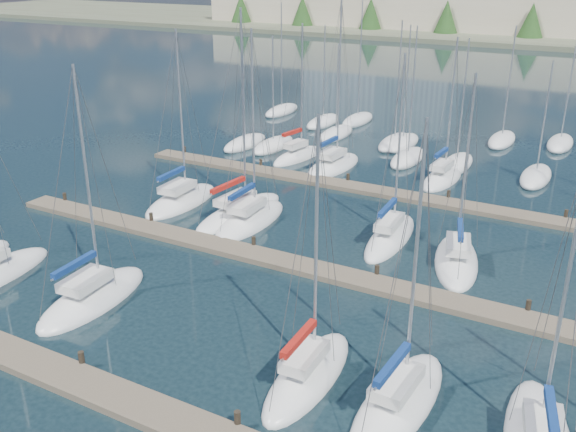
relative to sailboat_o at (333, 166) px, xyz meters
The scene contains 17 objects.
ground 26.75m from the sailboat_o, 75.31° to the left, with size 400.00×400.00×0.00m, color #182930.
dock_near 32.82m from the sailboat_o, 78.08° to the right, with size 44.00×1.93×1.10m.
dock_mid 19.34m from the sailboat_o, 69.47° to the right, with size 44.00×1.93×1.10m.
dock_far 7.93m from the sailboat_o, 31.23° to the right, with size 44.00×1.93×1.10m.
sailboat_o is the anchor object (origin of this frame).
sailboat_c 26.67m from the sailboat_o, 92.49° to the right, with size 3.40×7.77×12.75m.
sailboat_p 9.12m from the sailboat_o, ahead, with size 2.52×6.87×11.82m.
sailboat_i 12.96m from the sailboat_o, 94.72° to the right, with size 3.23×9.04×14.41m.
sailboat_d 29.54m from the sailboat_o, 66.78° to the right, with size 2.51×7.24×11.97m.
sailboat_j 13.68m from the sailboat_o, 88.72° to the right, with size 3.10×7.99×13.30m.
sailboat_e 31.14m from the sailboat_o, 59.97° to the right, with size 2.79×7.70×12.25m.
sailboat_l 19.27m from the sailboat_o, 42.97° to the right, with size 4.40×7.91×11.61m.
sailboat_h 14.32m from the sailboat_o, 114.93° to the right, with size 3.28×7.76×12.91m.
sailboat_n 4.06m from the sailboat_o, 166.33° to the left, with size 2.92×6.83×12.26m.
sailboat_k 15.20m from the sailboat_o, 51.13° to the right, with size 2.61×8.03×12.22m.
distant_boats 9.94m from the sailboat_o, 75.81° to the left, with size 36.93×20.75×13.30m.
shoreline 116.05m from the sailboat_o, 93.22° to the left, with size 400.00×60.00×38.00m.
Camera 1 is at (15.05, -13.11, 16.50)m, focal length 40.00 mm.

